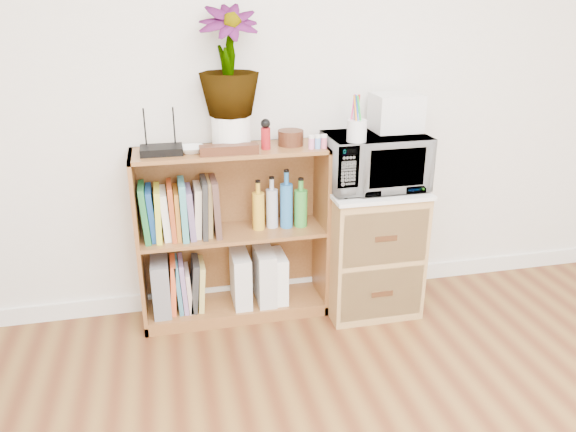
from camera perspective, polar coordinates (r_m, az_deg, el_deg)
name	(u,v)px	position (r m, az deg, el deg)	size (l,w,h in m)	color
skirting_board	(291,286)	(3.39, 0.26, -7.15)	(4.00, 0.02, 0.10)	white
bookshelf	(233,235)	(3.02, -5.60, -1.96)	(1.00, 0.30, 0.95)	brown
wicker_unit	(369,249)	(3.17, 8.22, -3.36)	(0.50, 0.45, 0.70)	#9E7542
microwave	(375,161)	(2.99, 8.80, 5.51)	(0.51, 0.35, 0.28)	silver
pen_cup	(357,131)	(2.79, 7.00, 8.60)	(0.10, 0.10, 0.11)	silver
small_appliance	(396,112)	(3.05, 10.91, 10.30)	(0.24, 0.20, 0.19)	silver
router	(161,150)	(2.83, -12.74, 6.54)	(0.20, 0.14, 0.04)	black
white_bowl	(191,150)	(2.82, -9.79, 6.67)	(0.13, 0.13, 0.03)	white
plant_pot	(231,132)	(2.87, -5.80, 8.50)	(0.19, 0.19, 0.17)	white
potted_plant	(229,61)	(2.81, -6.06, 15.34)	(0.29, 0.29, 0.52)	#346B2A
trinket_box	(229,150)	(2.76, -6.01, 6.73)	(0.29, 0.07, 0.05)	#391B0F
kokeshi_doll	(266,138)	(2.84, -2.28, 7.88)	(0.05, 0.05, 0.11)	maroon
wooden_bowl	(291,138)	(2.92, 0.27, 7.96)	(0.13, 0.13, 0.08)	#3C1D10
paint_jars	(318,143)	(2.86, 3.03, 7.45)	(0.12, 0.04, 0.06)	pink
file_box	(161,285)	(3.11, -12.79, -6.85)	(0.09, 0.24, 0.30)	slate
magazine_holder_left	(241,278)	(3.13, -4.84, -6.32)	(0.09, 0.24, 0.30)	silver
magazine_holder_mid	(264,275)	(3.14, -2.41, -6.01)	(0.10, 0.24, 0.30)	silver
magazine_holder_right	(277,276)	(3.16, -1.12, -6.13)	(0.09, 0.22, 0.27)	white
cookbooks	(181,210)	(2.94, -10.80, 0.57)	(0.40, 0.20, 0.31)	#1C6B34
liquor_bottles	(281,203)	(3.00, -0.75, 1.35)	(0.30, 0.07, 0.31)	gold
lower_books	(187,285)	(3.12, -10.24, -6.87)	(0.20, 0.19, 0.29)	#F05B2A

